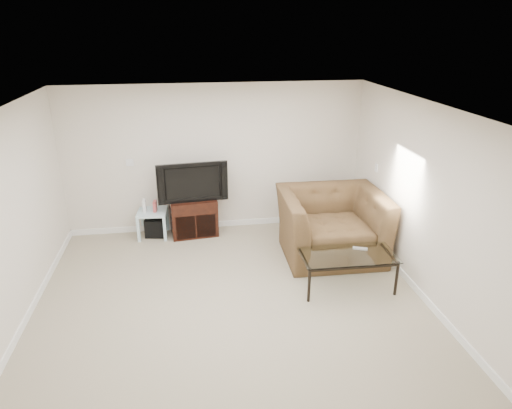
{
  "coord_description": "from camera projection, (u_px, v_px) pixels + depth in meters",
  "views": [
    {
      "loc": [
        -0.44,
        -4.94,
        3.37
      ],
      "look_at": [
        0.5,
        1.2,
        0.9
      ],
      "focal_mm": 32.0,
      "sensor_mm": 36.0,
      "label": 1
    }
  ],
  "objects": [
    {
      "name": "game_console",
      "position": [
        144.0,
        206.0,
        7.55
      ],
      "size": [
        0.05,
        0.15,
        0.21
      ],
      "primitive_type": "cube",
      "rotation": [
        0.0,
        0.0,
        -0.0
      ],
      "color": "white",
      "rests_on": "side_table"
    },
    {
      "name": "coffee_table",
      "position": [
        346.0,
        269.0,
        6.22
      ],
      "size": [
        1.28,
        0.74,
        0.5
      ],
      "primitive_type": null,
      "rotation": [
        0.0,
        0.0,
        -0.02
      ],
      "color": "black",
      "rests_on": "floor"
    },
    {
      "name": "plate_back",
      "position": [
        130.0,
        163.0,
        7.47
      ],
      "size": [
        0.12,
        0.02,
        0.12
      ],
      "primitive_type": "cube",
      "color": "white",
      "rests_on": "wall_back"
    },
    {
      "name": "wall_left",
      "position": [
        4.0,
        230.0,
        5.03
      ],
      "size": [
        0.02,
        5.0,
        2.5
      ],
      "primitive_type": "cube",
      "color": "silver",
      "rests_on": "ground"
    },
    {
      "name": "side_table",
      "position": [
        153.0,
        223.0,
        7.7
      ],
      "size": [
        0.51,
        0.51,
        0.46
      ],
      "primitive_type": null,
      "rotation": [
        0.0,
        0.0,
        -0.07
      ],
      "color": "silver",
      "rests_on": "floor"
    },
    {
      "name": "wall_back",
      "position": [
        215.0,
        159.0,
        7.68
      ],
      "size": [
        5.0,
        0.02,
        2.5
      ],
      "primitive_type": "cube",
      "color": "silver",
      "rests_on": "ground"
    },
    {
      "name": "television",
      "position": [
        192.0,
        180.0,
        7.49
      ],
      "size": [
        1.09,
        0.31,
        0.66
      ],
      "primitive_type": "imported",
      "rotation": [
        0.0,
        0.0,
        0.1
      ],
      "color": "black",
      "rests_on": "tv_stand"
    },
    {
      "name": "ceiling",
      "position": [
        227.0,
        110.0,
        4.92
      ],
      "size": [
        5.0,
        5.0,
        0.0
      ],
      "primitive_type": "plane",
      "color": "white",
      "rests_on": "ground"
    },
    {
      "name": "subwoofer",
      "position": [
        155.0,
        226.0,
        7.74
      ],
      "size": [
        0.36,
        0.36,
        0.31
      ],
      "primitive_type": "cube",
      "rotation": [
        0.0,
        0.0,
        -0.16
      ],
      "color": "black",
      "rests_on": "floor"
    },
    {
      "name": "floor",
      "position": [
        232.0,
        306.0,
        5.84
      ],
      "size": [
        5.0,
        5.0,
        0.0
      ],
      "primitive_type": "plane",
      "color": "tan",
      "rests_on": "ground"
    },
    {
      "name": "game_case",
      "position": [
        155.0,
        206.0,
        7.57
      ],
      "size": [
        0.06,
        0.14,
        0.18
      ],
      "primitive_type": "cube",
      "rotation": [
        0.0,
        0.0,
        -0.11
      ],
      "color": "#CC4C4C",
      "rests_on": "side_table"
    },
    {
      "name": "remote",
      "position": [
        360.0,
        248.0,
        6.23
      ],
      "size": [
        0.2,
        0.12,
        0.02
      ],
      "primitive_type": "cube",
      "rotation": [
        0.0,
        0.0,
        -0.38
      ],
      "color": "#B2B2B7",
      "rests_on": "coffee_table"
    },
    {
      "name": "tv_stand",
      "position": [
        194.0,
        216.0,
        7.76
      ],
      "size": [
        0.82,
        0.61,
        0.64
      ],
      "primitive_type": null,
      "rotation": [
        0.0,
        0.0,
        0.11
      ],
      "color": "black",
      "rests_on": "floor"
    },
    {
      "name": "plate_right_outlet",
      "position": [
        378.0,
        230.0,
        7.28
      ],
      "size": [
        0.02,
        0.08,
        0.12
      ],
      "primitive_type": "cube",
      "color": "white",
      "rests_on": "wall_right"
    },
    {
      "name": "dvd_player",
      "position": [
        193.0,
        205.0,
        7.65
      ],
      "size": [
        0.43,
        0.33,
        0.06
      ],
      "primitive_type": "cube",
      "rotation": [
        0.0,
        0.0,
        0.11
      ],
      "color": "black",
      "rests_on": "tv_stand"
    },
    {
      "name": "plate_right_switch",
      "position": [
        376.0,
        168.0,
        7.2
      ],
      "size": [
        0.02,
        0.09,
        0.13
      ],
      "primitive_type": "cube",
      "color": "white",
      "rests_on": "wall_right"
    },
    {
      "name": "wall_right",
      "position": [
        427.0,
        205.0,
        5.73
      ],
      "size": [
        0.02,
        5.0,
        2.5
      ],
      "primitive_type": "cube",
      "color": "silver",
      "rests_on": "ground"
    },
    {
      "name": "recliner",
      "position": [
        332.0,
        214.0,
        6.93
      ],
      "size": [
        1.56,
        1.03,
        1.35
      ],
      "primitive_type": "imported",
      "rotation": [
        0.0,
        0.0,
        -0.02
      ],
      "color": "#503B1F",
      "rests_on": "floor"
    }
  ]
}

